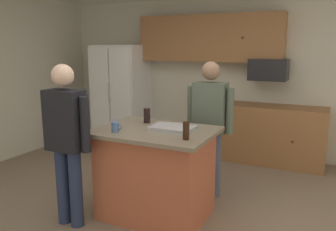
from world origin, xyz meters
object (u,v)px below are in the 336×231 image
at_px(person_guest_by_door, 66,135).
at_px(serving_tray, 173,128).
at_px(kitchen_island, 156,173).
at_px(glass_short_whisky, 186,131).
at_px(person_host_foreground, 210,120).
at_px(tumbler_amber, 147,116).
at_px(mug_ceramic_white, 115,127).
at_px(microwave_over_range, 269,70).
at_px(refrigerator, 121,95).

height_order(person_guest_by_door, serving_tray, person_guest_by_door).
distance_m(kitchen_island, glass_short_whisky, 0.74).
height_order(person_host_foreground, tumbler_amber, person_host_foreground).
relative_size(kitchen_island, person_host_foreground, 0.74).
height_order(mug_ceramic_white, tumbler_amber, tumbler_amber).
height_order(person_host_foreground, glass_short_whisky, person_host_foreground).
xyz_separation_m(microwave_over_range, mug_ceramic_white, (-1.04, -2.61, -0.44)).
height_order(refrigerator, kitchen_island, refrigerator).
relative_size(refrigerator, serving_tray, 4.13).
bearing_deg(microwave_over_range, glass_short_whisky, -96.27).
relative_size(refrigerator, kitchen_island, 1.50).
height_order(refrigerator, glass_short_whisky, refrigerator).
bearing_deg(tumbler_amber, glass_short_whisky, -34.61).
xyz_separation_m(person_host_foreground, tumbler_amber, (-0.57, -0.51, 0.10)).
distance_m(refrigerator, microwave_over_range, 2.66).
relative_size(refrigerator, person_host_foreground, 1.12).
relative_size(microwave_over_range, tumbler_amber, 3.40).
xyz_separation_m(kitchen_island, tumbler_amber, (-0.24, 0.25, 0.55)).
bearing_deg(person_guest_by_door, serving_tray, -2.90).
bearing_deg(microwave_over_range, tumbler_amber, -114.33).
relative_size(person_host_foreground, glass_short_whisky, 9.74).
bearing_deg(refrigerator, mug_ceramic_white, -57.84).
bearing_deg(mug_ceramic_white, person_guest_by_door, -142.67).
xyz_separation_m(person_host_foreground, mug_ceramic_white, (-0.65, -1.01, 0.07)).
distance_m(person_host_foreground, serving_tray, 0.72).
bearing_deg(kitchen_island, refrigerator, 130.19).
distance_m(person_guest_by_door, glass_short_whisky, 1.19).
xyz_separation_m(glass_short_whisky, mug_ceramic_white, (-0.75, -0.04, -0.03)).
bearing_deg(tumbler_amber, microwave_over_range, 65.67).
height_order(person_guest_by_door, person_host_foreground, person_guest_by_door).
bearing_deg(person_host_foreground, refrigerator, -100.00).
bearing_deg(mug_ceramic_white, serving_tray, 32.98).
xyz_separation_m(person_host_foreground, glass_short_whisky, (0.10, -0.97, 0.10)).
relative_size(refrigerator, person_guest_by_door, 1.11).
relative_size(person_guest_by_door, glass_short_whisky, 9.79).
bearing_deg(microwave_over_range, mug_ceramic_white, -111.69).
height_order(microwave_over_range, kitchen_island, microwave_over_range).
relative_size(glass_short_whisky, serving_tray, 0.38).
bearing_deg(serving_tray, person_host_foreground, 76.67).
xyz_separation_m(refrigerator, tumbler_amber, (1.65, -1.99, 0.13)).
bearing_deg(mug_ceramic_white, kitchen_island, 38.44).
bearing_deg(refrigerator, person_host_foreground, -33.65).
xyz_separation_m(mug_ceramic_white, tumbler_amber, (0.08, 0.50, 0.03)).
bearing_deg(person_host_foreground, tumbler_amber, -24.40).
bearing_deg(person_guest_by_door, microwave_over_range, 26.07).
bearing_deg(serving_tray, refrigerator, 133.39).
bearing_deg(person_guest_by_door, glass_short_whisky, -21.62).
bearing_deg(person_host_foreground, person_guest_by_door, -14.81).
bearing_deg(person_guest_by_door, person_host_foreground, 13.71).
distance_m(person_host_foreground, glass_short_whisky, 0.98).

